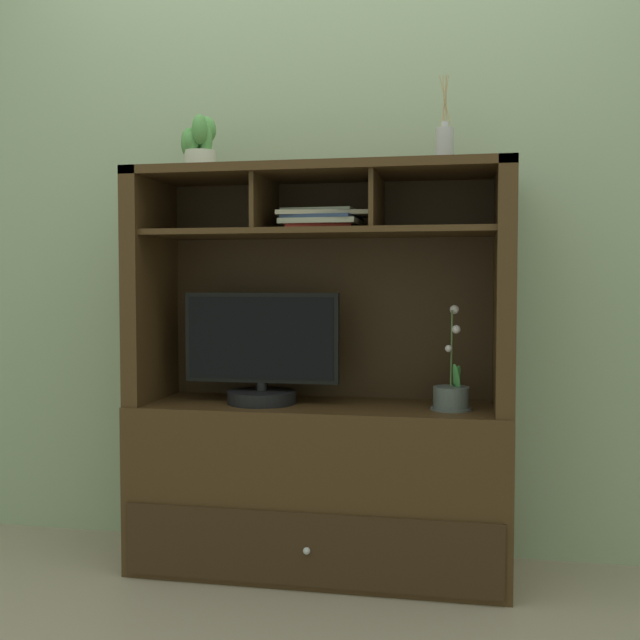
# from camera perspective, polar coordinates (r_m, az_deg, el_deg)

# --- Properties ---
(floor_plane) EXTENTS (6.00, 6.00, 0.02)m
(floor_plane) POSITION_cam_1_polar(r_m,az_deg,el_deg) (2.89, 0.00, -18.01)
(floor_plane) COLOR #A2917F
(floor_plane) RESTS_ON ground
(back_wall) EXTENTS (6.00, 0.02, 2.80)m
(back_wall) POSITION_cam_1_polar(r_m,az_deg,el_deg) (2.96, 0.91, 10.25)
(back_wall) COLOR #98AC88
(back_wall) RESTS_ON ground
(media_console) EXTENTS (1.31, 0.46, 1.41)m
(media_console) POSITION_cam_1_polar(r_m,az_deg,el_deg) (2.76, 0.03, -8.85)
(media_console) COLOR #422C16
(media_console) RESTS_ON ground
(tv_monitor) EXTENTS (0.55, 0.24, 0.39)m
(tv_monitor) POSITION_cam_1_polar(r_m,az_deg,el_deg) (2.73, -4.34, -2.69)
(tv_monitor) COLOR black
(tv_monitor) RESTS_ON media_console
(potted_orchid) EXTENTS (0.14, 0.14, 0.35)m
(potted_orchid) POSITION_cam_1_polar(r_m,az_deg,el_deg) (2.64, 9.67, -5.48)
(potted_orchid) COLOR #4E5452
(potted_orchid) RESTS_ON media_console
(magazine_stack_left) EXTENTS (0.34, 0.24, 0.07)m
(magazine_stack_left) POSITION_cam_1_polar(r_m,az_deg,el_deg) (2.71, 0.12, 7.43)
(magazine_stack_left) COLOR #A72B23
(magazine_stack_left) RESTS_ON media_console
(diffuser_bottle) EXTENTS (0.06, 0.06, 0.29)m
(diffuser_bottle) POSITION_cam_1_polar(r_m,az_deg,el_deg) (2.67, 9.18, 12.67)
(diffuser_bottle) COLOR #B1AFB4
(diffuser_bottle) RESTS_ON media_console
(potted_succulent) EXTENTS (0.13, 0.13, 0.19)m
(potted_succulent) POSITION_cam_1_polar(r_m,az_deg,el_deg) (2.83, -8.90, 12.66)
(potted_succulent) COLOR beige
(potted_succulent) RESTS_ON media_console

